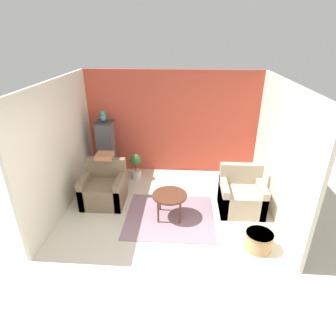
{
  "coord_description": "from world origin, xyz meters",
  "views": [
    {
      "loc": [
        0.29,
        -3.07,
        3.14
      ],
      "look_at": [
        0.0,
        1.63,
        0.84
      ],
      "focal_mm": 30.0,
      "sensor_mm": 36.0,
      "label": 1
    }
  ],
  "objects_px": {
    "armchair_left": "(104,189)",
    "birdcage": "(107,151)",
    "coffee_table": "(170,197)",
    "armchair_right": "(241,196)",
    "potted_plant": "(136,165)",
    "wicker_basket": "(259,240)",
    "parrot": "(103,116)"
  },
  "relations": [
    {
      "from": "armchair_right",
      "to": "potted_plant",
      "type": "xyz_separation_m",
      "value": [
        -2.24,
        1.15,
        0.05
      ]
    },
    {
      "from": "birdcage",
      "to": "potted_plant",
      "type": "relative_size",
      "value": 2.19
    },
    {
      "from": "potted_plant",
      "to": "wicker_basket",
      "type": "bearing_deg",
      "value": -43.98
    },
    {
      "from": "birdcage",
      "to": "parrot",
      "type": "xyz_separation_m",
      "value": [
        -0.0,
        0.0,
        0.83
      ]
    },
    {
      "from": "potted_plant",
      "to": "parrot",
      "type": "bearing_deg",
      "value": 169.78
    },
    {
      "from": "armchair_left",
      "to": "coffee_table",
      "type": "bearing_deg",
      "value": -17.73
    },
    {
      "from": "coffee_table",
      "to": "armchair_right",
      "type": "bearing_deg",
      "value": 13.73
    },
    {
      "from": "armchair_left",
      "to": "armchair_right",
      "type": "distance_m",
      "value": 2.7
    },
    {
      "from": "coffee_table",
      "to": "birdcage",
      "type": "distance_m",
      "value": 2.25
    },
    {
      "from": "wicker_basket",
      "to": "coffee_table",
      "type": "bearing_deg",
      "value": 152.14
    },
    {
      "from": "parrot",
      "to": "armchair_right",
      "type": "bearing_deg",
      "value": -23.61
    },
    {
      "from": "birdcage",
      "to": "wicker_basket",
      "type": "distance_m",
      "value": 3.87
    },
    {
      "from": "coffee_table",
      "to": "armchair_left",
      "type": "height_order",
      "value": "armchair_left"
    },
    {
      "from": "coffee_table",
      "to": "armchair_left",
      "type": "relative_size",
      "value": 0.74
    },
    {
      "from": "armchair_right",
      "to": "potted_plant",
      "type": "relative_size",
      "value": 1.4
    },
    {
      "from": "birdcage",
      "to": "wicker_basket",
      "type": "xyz_separation_m",
      "value": [
        3.02,
        -2.38,
        -0.46
      ]
    },
    {
      "from": "potted_plant",
      "to": "armchair_left",
      "type": "bearing_deg",
      "value": -113.91
    },
    {
      "from": "parrot",
      "to": "wicker_basket",
      "type": "distance_m",
      "value": 4.06
    },
    {
      "from": "coffee_table",
      "to": "armchair_right",
      "type": "xyz_separation_m",
      "value": [
        1.36,
        0.33,
        -0.15
      ]
    },
    {
      "from": "armchair_right",
      "to": "wicker_basket",
      "type": "height_order",
      "value": "armchair_right"
    },
    {
      "from": "coffee_table",
      "to": "potted_plant",
      "type": "xyz_separation_m",
      "value": [
        -0.88,
        1.48,
        -0.1
      ]
    },
    {
      "from": "coffee_table",
      "to": "wicker_basket",
      "type": "distance_m",
      "value": 1.67
    },
    {
      "from": "parrot",
      "to": "wicker_basket",
      "type": "bearing_deg",
      "value": -38.21
    },
    {
      "from": "potted_plant",
      "to": "birdcage",
      "type": "bearing_deg",
      "value": 169.96
    },
    {
      "from": "armchair_left",
      "to": "birdcage",
      "type": "relative_size",
      "value": 0.64
    },
    {
      "from": "birdcage",
      "to": "parrot",
      "type": "height_order",
      "value": "parrot"
    },
    {
      "from": "birdcage",
      "to": "wicker_basket",
      "type": "bearing_deg",
      "value": -38.19
    },
    {
      "from": "armchair_right",
      "to": "birdcage",
      "type": "bearing_deg",
      "value": 156.42
    },
    {
      "from": "armchair_left",
      "to": "birdcage",
      "type": "distance_m",
      "value": 1.24
    },
    {
      "from": "armchair_right",
      "to": "wicker_basket",
      "type": "xyz_separation_m",
      "value": [
        0.1,
        -1.1,
        -0.13
      ]
    },
    {
      "from": "armchair_right",
      "to": "parrot",
      "type": "relative_size",
      "value": 3.28
    },
    {
      "from": "coffee_table",
      "to": "potted_plant",
      "type": "bearing_deg",
      "value": 120.62
    }
  ]
}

